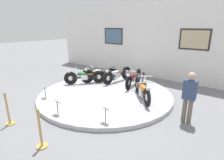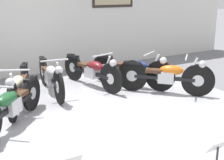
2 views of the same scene
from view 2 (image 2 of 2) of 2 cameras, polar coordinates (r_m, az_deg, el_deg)
ground_plane at (r=5.59m, az=-0.86°, el=-7.30°), size 60.00×60.00×0.00m
display_platform at (r=5.56m, az=-0.86°, el=-6.61°), size 5.51×5.51×0.15m
motorcycle_green at (r=5.10m, az=-17.95°, el=-4.09°), size 1.36×1.50×0.79m
motorcycle_cream at (r=5.86m, az=-16.68°, el=-1.16°), size 0.88×1.87×0.82m
motorcycle_silver at (r=6.50m, az=-11.12°, el=0.79°), size 0.54×2.00×0.80m
motorcycle_maroon at (r=6.87m, az=-3.67°, el=1.84°), size 0.56×1.97×0.80m
motorcycle_blue at (r=6.88m, az=3.84°, el=1.92°), size 1.03×1.78×0.81m
motorcycle_orange at (r=6.49m, az=9.89°, el=0.88°), size 1.41×1.51×0.81m
info_placard_front_centre at (r=3.69m, az=18.75°, el=-12.27°), size 0.26×0.11×0.51m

